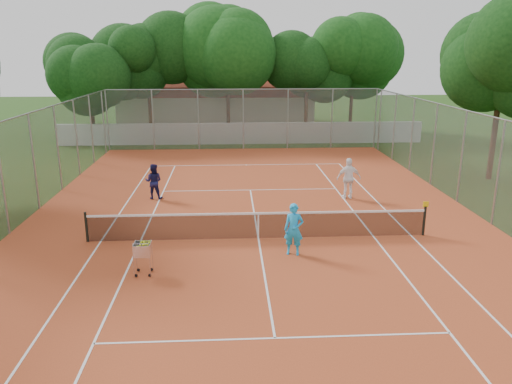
{
  "coord_description": "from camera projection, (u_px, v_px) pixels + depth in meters",
  "views": [
    {
      "loc": [
        -0.99,
        -16.48,
        6.37
      ],
      "look_at": [
        0.0,
        1.5,
        1.3
      ],
      "focal_mm": 35.0,
      "sensor_mm": 36.0,
      "label": 1
    }
  ],
  "objects": [
    {
      "name": "ball_hopper",
      "position": [
        143.0,
        257.0,
        14.62
      ],
      "size": [
        0.65,
        0.65,
        1.07
      ],
      "primitive_type": "cube",
      "rotation": [
        0.0,
        0.0,
        -0.3
      ],
      "color": "silver",
      "rests_on": "court_pad"
    },
    {
      "name": "player_far_left",
      "position": [
        154.0,
        181.0,
        22.2
      ],
      "size": [
        0.84,
        0.69,
        1.58
      ],
      "primitive_type": "imported",
      "rotation": [
        0.0,
        0.0,
        3.02
      ],
      "color": "#171644",
      "rests_on": "court_pad"
    },
    {
      "name": "boundary_wall",
      "position": [
        243.0,
        133.0,
        35.68
      ],
      "size": [
        26.0,
        0.3,
        1.5
      ],
      "primitive_type": "cube",
      "color": "silver",
      "rests_on": "ground"
    },
    {
      "name": "court_pad",
      "position": [
        258.0,
        239.0,
        17.62
      ],
      "size": [
        18.0,
        34.0,
        0.02
      ],
      "primitive_type": "cube",
      "color": "#B24822",
      "rests_on": "ground"
    },
    {
      "name": "perimeter_fence",
      "position": [
        258.0,
        184.0,
        17.08
      ],
      "size": [
        18.0,
        34.0,
        4.0
      ],
      "primitive_type": "cube",
      "color": "slate",
      "rests_on": "ground"
    },
    {
      "name": "tropical_trees",
      "position": [
        241.0,
        71.0,
        37.41
      ],
      "size": [
        29.0,
        19.0,
        10.0
      ],
      "primitive_type": "cube",
      "color": "black",
      "rests_on": "ground"
    },
    {
      "name": "player_near",
      "position": [
        294.0,
        229.0,
        16.02
      ],
      "size": [
        0.7,
        0.54,
        1.7
      ],
      "primitive_type": "imported",
      "rotation": [
        0.0,
        0.0,
        -0.22
      ],
      "color": "#1BA1E8",
      "rests_on": "court_pad"
    },
    {
      "name": "ground",
      "position": [
        258.0,
        239.0,
        17.62
      ],
      "size": [
        120.0,
        120.0,
        0.0
      ],
      "primitive_type": "plane",
      "color": "#1B380F",
      "rests_on": "ground"
    },
    {
      "name": "player_far_right",
      "position": [
        349.0,
        178.0,
        22.21
      ],
      "size": [
        1.08,
        0.46,
        1.84
      ],
      "primitive_type": "imported",
      "rotation": [
        0.0,
        0.0,
        3.13
      ],
      "color": "white",
      "rests_on": "court_pad"
    },
    {
      "name": "tennis_net",
      "position": [
        258.0,
        225.0,
        17.48
      ],
      "size": [
        11.88,
        0.1,
        0.98
      ],
      "primitive_type": "cube",
      "color": "black",
      "rests_on": "court_pad"
    },
    {
      "name": "court_lines",
      "position": [
        258.0,
        238.0,
        17.61
      ],
      "size": [
        10.98,
        23.78,
        0.01
      ],
      "primitive_type": "cube",
      "color": "white",
      "rests_on": "court_pad"
    },
    {
      "name": "clubhouse",
      "position": [
        217.0,
        100.0,
        44.79
      ],
      "size": [
        16.4,
        9.0,
        4.4
      ],
      "primitive_type": "cube",
      "color": "beige",
      "rests_on": "ground"
    }
  ]
}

